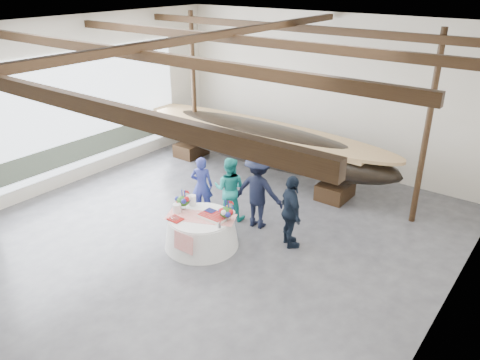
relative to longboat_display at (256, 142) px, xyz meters
The scene contains 14 objects.
floor 4.33m from the longboat_display, 74.27° to the right, with size 10.00×12.00×0.01m, color #3D3D42.
wall_back 2.57m from the longboat_display, 59.73° to the left, with size 10.00×0.02×4.50m, color silver.
wall_left 5.72m from the longboat_display, 133.65° to the right, with size 0.02×12.00×4.50m, color silver.
wall_right 7.45m from the longboat_display, 33.39° to the right, with size 0.02×12.00×4.50m, color silver.
ceiling 5.45m from the longboat_display, 74.27° to the right, with size 10.00×12.00×0.01m, color white.
pavilion_structure 4.61m from the longboat_display, 71.09° to the right, with size 9.80×11.76×4.50m.
open_bay 4.94m from the longboat_display, 141.34° to the right, with size 0.03×7.00×3.20m.
longboat_display is the anchor object (origin of this frame).
banquet_table 4.16m from the longboat_display, 71.53° to the right, with size 1.62×1.62×0.70m.
tabletop_items 4.00m from the longboat_display, 71.54° to the right, with size 1.59×1.12×0.40m.
guest_woman_blue 2.78m from the longboat_display, 83.41° to the right, with size 0.54×0.36×1.48m, color navy.
guest_woman_teal 2.75m from the longboat_display, 68.09° to the right, with size 0.76×0.59×1.57m, color teal.
guest_man_left 3.03m from the longboat_display, 53.60° to the right, with size 1.19×0.68×1.84m, color black.
guest_man_right 3.97m from the longboat_display, 43.82° to the right, with size 0.97×0.41×1.66m, color black.
Camera 1 is at (6.16, -6.39, 5.57)m, focal length 35.00 mm.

